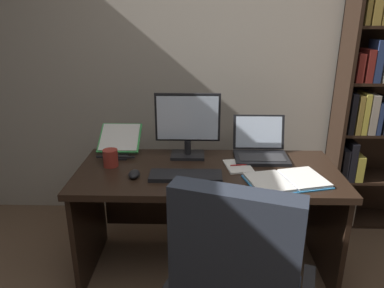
{
  "coord_description": "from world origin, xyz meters",
  "views": [
    {
      "loc": [
        -0.24,
        -0.98,
        1.62
      ],
      "look_at": [
        -0.29,
        1.01,
        0.9
      ],
      "focal_mm": 34.15,
      "sensor_mm": 36.0,
      "label": 1
    }
  ],
  "objects": [
    {
      "name": "keyboard",
      "position": [
        -0.33,
        0.94,
        0.73
      ],
      "size": [
        0.42,
        0.15,
        0.02
      ],
      "primitive_type": "cube",
      "color": "black",
      "rests_on": "desk"
    },
    {
      "name": "reading_stand_with_book",
      "position": [
        -0.8,
        1.35,
        0.8
      ],
      "size": [
        0.28,
        0.29,
        0.17
      ],
      "color": "black",
      "rests_on": "desk"
    },
    {
      "name": "monitor",
      "position": [
        -0.33,
        1.28,
        0.93
      ],
      "size": [
        0.42,
        0.16,
        0.42
      ],
      "color": "black",
      "rests_on": "desk"
    },
    {
      "name": "desk",
      "position": [
        -0.2,
        1.13,
        0.52
      ],
      "size": [
        1.59,
        0.69,
        0.72
      ],
      "color": "black",
      "rests_on": "ground"
    },
    {
      "name": "notepad",
      "position": [
        -0.01,
        1.11,
        0.72
      ],
      "size": [
        0.18,
        0.23,
        0.01
      ],
      "primitive_type": "cube",
      "rotation": [
        0.0,
        0.0,
        0.17
      ],
      "color": "silver",
      "rests_on": "desk"
    },
    {
      "name": "wall_back",
      "position": [
        0.0,
        1.92,
        1.41
      ],
      "size": [
        5.14,
        0.12,
        2.82
      ],
      "primitive_type": "cube",
      "color": "#A89E8E",
      "rests_on": "ground"
    },
    {
      "name": "computer_mouse",
      "position": [
        -0.63,
        0.94,
        0.74
      ],
      "size": [
        0.06,
        0.1,
        0.04
      ],
      "primitive_type": "ellipsoid",
      "color": "black",
      "rests_on": "desk"
    },
    {
      "name": "pen",
      "position": [
        0.01,
        1.11,
        0.73
      ],
      "size": [
        0.14,
        0.03,
        0.01
      ],
      "primitive_type": "cylinder",
      "rotation": [
        0.0,
        1.57,
        0.17
      ],
      "color": "maroon",
      "rests_on": "notepad"
    },
    {
      "name": "open_binder",
      "position": [
        0.24,
        0.89,
        0.73
      ],
      "size": [
        0.49,
        0.38,
        0.02
      ],
      "rotation": [
        0.0,
        0.0,
        0.26
      ],
      "color": "#2D84C6",
      "rests_on": "desk"
    },
    {
      "name": "laptop",
      "position": [
        0.15,
        1.29,
        0.77
      ],
      "size": [
        0.35,
        0.32,
        0.25
      ],
      "color": "black",
      "rests_on": "desk"
    },
    {
      "name": "coffee_mug",
      "position": [
        -0.8,
        1.1,
        0.77
      ],
      "size": [
        0.09,
        0.09,
        0.11
      ],
      "primitive_type": "cylinder",
      "color": "maroon",
      "rests_on": "desk"
    }
  ]
}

